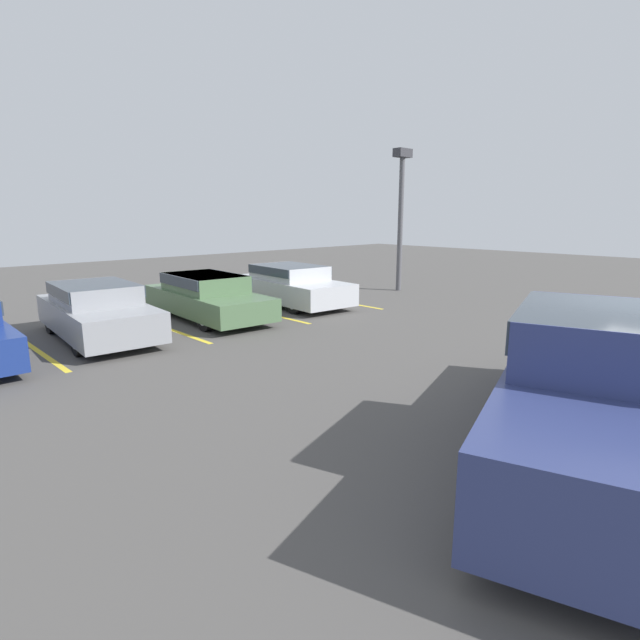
{
  "coord_description": "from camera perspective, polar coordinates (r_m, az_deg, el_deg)",
  "views": [
    {
      "loc": [
        -7.18,
        -1.1,
        2.83
      ],
      "look_at": [
        -1.32,
        5.1,
        1.0
      ],
      "focal_mm": 28.0,
      "sensor_mm": 36.0,
      "label": 1
    }
  ],
  "objects": [
    {
      "name": "pickup_truck",
      "position": [
        6.68,
        29.46,
        -6.3
      ],
      "size": [
        6.45,
        3.78,
        1.81
      ],
      "rotation": [
        0.0,
        0.0,
        0.32
      ],
      "color": "navy",
      "rests_on": "ground_plane"
    },
    {
      "name": "stall_stripe_b",
      "position": [
        12.4,
        -29.98,
        -2.73
      ],
      "size": [
        0.12,
        4.74,
        0.01
      ],
      "primitive_type": "cube",
      "color": "yellow",
      "rests_on": "ground_plane"
    },
    {
      "name": "parked_sedan_d",
      "position": [
        15.73,
        -3.38,
        4.14
      ],
      "size": [
        2.14,
        4.46,
        1.24
      ],
      "rotation": [
        0.0,
        0.0,
        -1.65
      ],
      "color": "#B7BABF",
      "rests_on": "ground_plane"
    },
    {
      "name": "parked_sedan_c",
      "position": [
        13.97,
        -12.85,
        2.81
      ],
      "size": [
        2.01,
        4.72,
        1.21
      ],
      "rotation": [
        0.0,
        0.0,
        -1.64
      ],
      "color": "#4C6B47",
      "rests_on": "ground_plane"
    },
    {
      "name": "wheel_stop_curb",
      "position": [
        17.93,
        -9.04,
        3.09
      ],
      "size": [
        1.79,
        0.2,
        0.14
      ],
      "primitive_type": "cube",
      "color": "#B7B2A8",
      "rests_on": "ground_plane"
    },
    {
      "name": "light_post",
      "position": [
        18.79,
        9.24,
        12.98
      ],
      "size": [
        0.7,
        0.36,
        5.08
      ],
      "color": "#515156",
      "rests_on": "ground_plane"
    },
    {
      "name": "stall_stripe_c",
      "position": [
        13.34,
        -17.61,
        -0.71
      ],
      "size": [
        0.12,
        4.74,
        0.01
      ],
      "primitive_type": "cube",
      "color": "yellow",
      "rests_on": "ground_plane"
    },
    {
      "name": "parked_sedan_b",
      "position": [
        12.49,
        -24.13,
        1.09
      ],
      "size": [
        2.02,
        4.39,
        1.27
      ],
      "rotation": [
        0.0,
        0.0,
        -1.65
      ],
      "color": "gray",
      "rests_on": "ground_plane"
    },
    {
      "name": "stall_stripe_d",
      "position": [
        14.83,
        -7.31,
        1.0
      ],
      "size": [
        0.12,
        4.74,
        0.01
      ],
      "primitive_type": "cube",
      "color": "yellow",
      "rests_on": "ground_plane"
    },
    {
      "name": "stall_stripe_e",
      "position": [
        16.71,
        0.91,
        2.35
      ],
      "size": [
        0.12,
        4.74,
        0.01
      ],
      "primitive_type": "cube",
      "color": "yellow",
      "rests_on": "ground_plane"
    }
  ]
}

